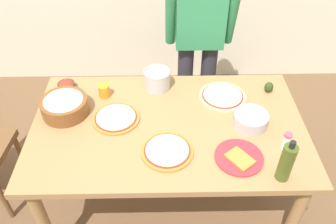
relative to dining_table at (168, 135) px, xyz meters
The scene contains 15 objects.
ground 0.67m from the dining_table, ahead, with size 8.00×8.00×0.00m, color brown.
dining_table is the anchor object (origin of this frame).
person_cook 0.84m from the dining_table, 72.50° to the left, with size 0.49×0.25×1.62m.
pizza_raw_on_board 0.44m from the dining_table, 34.54° to the left, with size 0.30×0.30×0.02m.
pizza_cooked_on_tray 0.33m from the dining_table, behind, with size 0.28×0.28×0.02m.
pizza_second_cooked 0.24m from the dining_table, 92.39° to the right, with size 0.28×0.28×0.02m.
plate_with_slice 0.47m from the dining_table, 36.21° to the right, with size 0.26×0.26×0.02m.
popcorn_bowl 0.65m from the dining_table, 169.74° to the left, with size 0.28×0.28×0.11m.
mixing_bowl_steel 0.49m from the dining_table, ahead, with size 0.20×0.20×0.08m.
small_sauce_bowl 0.76m from the dining_table, 152.22° to the left, with size 0.11×0.11×0.06m.
olive_oil_bottle 0.72m from the dining_table, 35.13° to the right, with size 0.07×0.07×0.26m.
steel_pot 0.39m from the dining_table, 100.45° to the left, with size 0.17×0.17×0.13m.
cup_orange 0.50m from the dining_table, 146.43° to the left, with size 0.07×0.07×0.09m, color orange.
salt_shaker 0.68m from the dining_table, 17.47° to the right, with size 0.04×0.04×0.11m.
avocado 0.73m from the dining_table, 24.33° to the left, with size 0.06×0.06×0.07m, color #2D4219.
Camera 1 is at (-0.03, -1.47, 2.16)m, focal length 36.98 mm.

